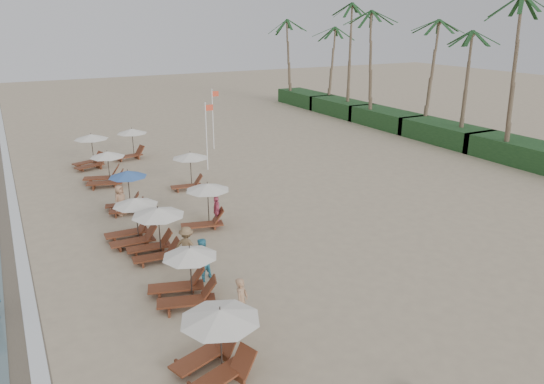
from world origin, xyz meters
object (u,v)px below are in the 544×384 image
inland_station_2 (130,142)px  lounger_station_0 (213,343)px  inland_station_1 (189,166)px  beachgoer_mid_a (202,260)px  lounger_station_4 (125,191)px  inland_station_0 (205,203)px  flag_pole_near (207,133)px  beachgoer_far_a (217,211)px  lounger_station_2 (154,233)px  lounger_station_1 (184,277)px  beachgoer_near (242,301)px  lounger_station_6 (89,151)px  beachgoer_far_b (120,200)px  lounger_station_3 (131,222)px  beachgoer_mid_b (187,246)px  lounger_station_5 (104,170)px

inland_station_2 → lounger_station_0: bearing=-98.3°
inland_station_1 → beachgoer_mid_a: (-3.51, -11.48, -0.52)m
lounger_station_0 → inland_station_2: size_ratio=0.97×
lounger_station_4 → inland_station_0: 5.10m
lounger_station_4 → inland_station_2: (2.88, 11.07, 0.14)m
beachgoer_mid_a → flag_pole_near: 16.10m
beachgoer_far_a → lounger_station_4: bearing=-121.9°
lounger_station_2 → beachgoer_mid_a: 3.17m
lounger_station_0 → inland_station_1: 17.86m
inland_station_0 → flag_pole_near: flag_pole_near is taller
lounger_station_1 → inland_station_0: (3.26, 6.25, 0.39)m
beachgoer_near → lounger_station_6: bearing=50.5°
beachgoer_far_b → flag_pole_near: (7.32, 5.95, 1.76)m
beachgoer_far_a → beachgoer_far_b: (-3.96, 3.86, 0.05)m
lounger_station_3 → lounger_station_4: bearing=80.6°
lounger_station_3 → beachgoer_mid_a: size_ratio=1.43×
lounger_station_0 → lounger_station_2: lounger_station_2 is taller
lounger_station_4 → lounger_station_0: bearing=-93.4°
lounger_station_1 → flag_pole_near: size_ratio=0.56×
lounger_station_2 → beachgoer_mid_b: lounger_station_2 is taller
lounger_station_6 → inland_station_1: 9.05m
lounger_station_1 → beachgoer_far_b: size_ratio=1.58×
inland_station_1 → lounger_station_5: bearing=143.9°
lounger_station_1 → lounger_station_0: bearing=-97.8°
inland_station_0 → beachgoer_mid_a: 5.55m
lounger_station_5 → lounger_station_6: 4.53m
lounger_station_2 → lounger_station_3: size_ratio=1.03×
lounger_station_3 → beachgoer_mid_a: (1.56, -5.05, -0.10)m
lounger_station_1 → beachgoer_far_b: (-0.13, 10.02, -0.09)m
lounger_station_1 → lounger_station_4: size_ratio=1.11×
inland_station_2 → lounger_station_6: bearing=-161.6°
lounger_station_1 → lounger_station_6: 20.42m
lounger_station_3 → lounger_station_5: bearing=86.4°
lounger_station_6 → inland_station_0: (3.21, -14.17, 0.14)m
inland_station_2 → beachgoer_mid_b: bearing=-96.3°
beachgoer_mid_b → lounger_station_3: bearing=-22.6°
lounger_station_2 → inland_station_1: 9.65m
flag_pole_near → lounger_station_0: bearing=-110.9°
inland_station_2 → beachgoer_mid_b: size_ratio=1.66×
beachgoer_near → inland_station_2: bearing=43.0°
lounger_station_0 → lounger_station_2: bearing=85.4°
lounger_station_2 → beachgoer_near: 6.62m
inland_station_1 → flag_pole_near: (2.54, 3.34, 1.19)m
lounger_station_0 → beachgoer_far_a: lounger_station_0 is taller
lounger_station_2 → lounger_station_5: bearing=89.6°
beachgoer_near → beachgoer_mid_a: size_ratio=0.95×
lounger_station_6 → beachgoer_far_a: lounger_station_6 is taller
lounger_station_4 → beachgoer_far_b: (-0.40, -0.37, -0.31)m
lounger_station_4 → lounger_station_5: (-0.09, 5.51, -0.19)m
beachgoer_far_a → flag_pole_near: size_ratio=0.34×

